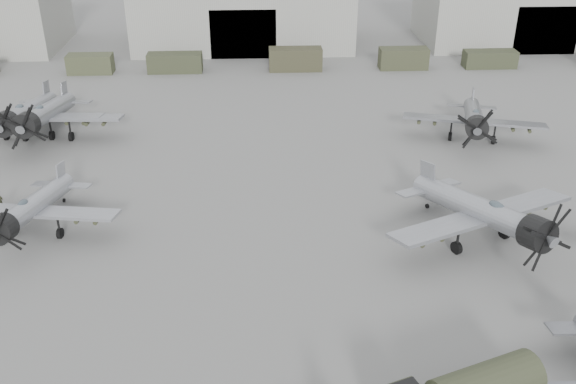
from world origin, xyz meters
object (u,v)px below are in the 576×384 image
aircraft_far_0 (44,115)px  aircraft_extra_651 (24,114)px  aircraft_far_1 (474,119)px  aircraft_mid_1 (29,210)px  ground_crew (0,202)px  aircraft_mid_2 (487,214)px

aircraft_far_0 → aircraft_extra_651: bearing=172.0°
aircraft_far_0 → aircraft_far_1: size_ratio=1.09×
aircraft_mid_1 → aircraft_far_1: bearing=30.9°
aircraft_far_0 → aircraft_extra_651: 1.81m
aircraft_mid_1 → ground_crew: bearing=142.0°
aircraft_mid_2 → ground_crew: size_ratio=7.04×
aircraft_extra_651 → ground_crew: aircraft_extra_651 is taller
aircraft_mid_1 → aircraft_mid_2: size_ratio=0.89×
aircraft_mid_2 → aircraft_far_0: 38.11m
aircraft_mid_2 → aircraft_far_0: size_ratio=0.98×
aircraft_extra_651 → ground_crew: bearing=-78.4°
aircraft_mid_1 → aircraft_mid_2: aircraft_mid_2 is taller
aircraft_mid_2 → aircraft_extra_651: aircraft_mid_2 is taller
aircraft_far_0 → aircraft_far_1: 37.59m
aircraft_mid_1 → aircraft_extra_651: 17.50m
aircraft_far_0 → aircraft_far_1: bearing=-0.8°
aircraft_far_1 → aircraft_far_0: bearing=-167.6°
aircraft_far_1 → aircraft_extra_651: size_ratio=0.92×
aircraft_mid_2 → aircraft_far_1: (4.42, 16.77, -0.20)m
aircraft_mid_2 → aircraft_far_1: bearing=50.9°
aircraft_extra_651 → aircraft_far_0: bearing=-8.0°
aircraft_extra_651 → aircraft_mid_1: bearing=-69.6°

